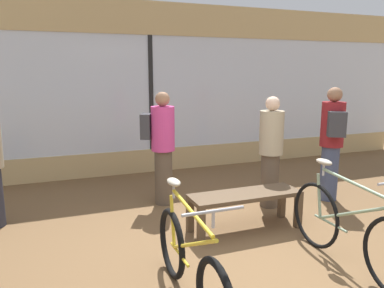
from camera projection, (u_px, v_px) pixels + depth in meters
name	position (u px, v px, depth m)	size (l,w,h in m)	color
ground_plane	(250.00, 264.00, 3.82)	(24.00, 24.00, 0.00)	brown
shop_back_wall	(151.00, 88.00, 7.08)	(12.00, 0.08, 3.20)	tan
bicycle_left	(190.00, 264.00, 3.10)	(0.46, 1.68, 1.02)	black
bicycle_right	(350.00, 230.00, 3.69)	(0.46, 1.79, 1.05)	black
display_bench	(245.00, 200.00, 4.60)	(1.40, 0.44, 0.47)	brown
customer_near_rack	(271.00, 150.00, 5.33)	(0.44, 0.44, 1.60)	brown
customer_by_window	(332.00, 140.00, 5.58)	(0.48, 0.56, 1.71)	#424C6B
customer_near_bench	(162.00, 145.00, 5.43)	(0.56, 0.47, 1.66)	brown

